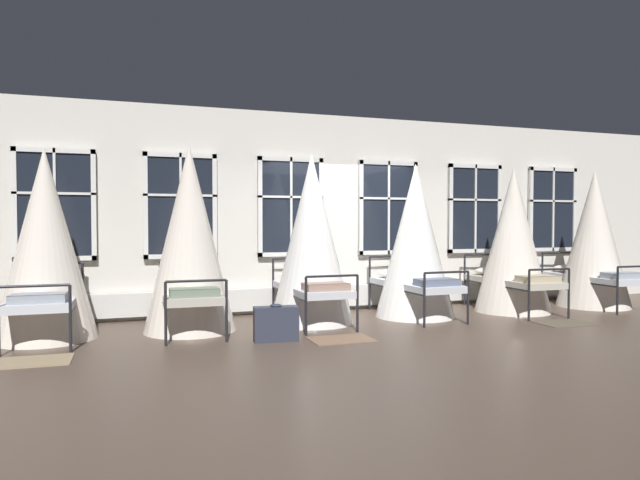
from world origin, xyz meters
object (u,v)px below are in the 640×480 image
Objects in this scene: cot_sixth at (594,240)px; cot_fifth at (513,241)px; cot_fourth at (415,243)px; suitcase_dark at (276,324)px; cot_first at (45,246)px; cot_second at (190,240)px; cot_third at (312,241)px.

cot_fifth is at bearing 91.37° from cot_sixth.
cot_fourth is 4.24× the size of suitcase_dark.
cot_fifth is at bearing -89.72° from cot_first.
cot_second reaches higher than cot_fifth.
cot_sixth is (8.91, -0.03, -0.01)m from cot_first.
cot_second is 3.53m from cot_fourth.
cot_fourth is at bearing -89.69° from cot_third.
cot_fifth is at bearing -88.95° from cot_second.
cot_fifth is (1.82, -0.06, 0.00)m from cot_fourth.
cot_second is at bearing 136.57° from suitcase_dark.
cot_first is 0.98× the size of cot_third.
cot_sixth reaches higher than suitcase_dark.
cot_first reaches higher than cot_fourth.
cot_third is (1.79, 0.06, -0.03)m from cot_second.
cot_first is 5.34m from cot_fourth.
suitcase_dark is at bearing -137.07° from cot_second.
cot_first is 3.61m from cot_third.
cot_first is at bearing 91.08° from cot_fifth.
cot_second reaches higher than suitcase_dark.
suitcase_dark is at bearing -111.00° from cot_first.
cot_third reaches higher than cot_fourth.
cot_third is at bearing 90.36° from cot_fifth.
cot_third is at bearing 57.82° from suitcase_dark.
cot_third is 3.56m from cot_fifth.
cot_fifth is at bearing -90.71° from cot_third.
cot_second is 1.06× the size of cot_sixth.
suitcase_dark is at bearing 104.86° from cot_fifth.
cot_fourth is 1.82m from cot_fifth.
cot_first reaches higher than cot_fifth.
cot_fourth is at bearing -89.14° from cot_first.
cot_sixth is 4.27× the size of suitcase_dark.
cot_sixth is at bearing -90.32° from cot_third.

